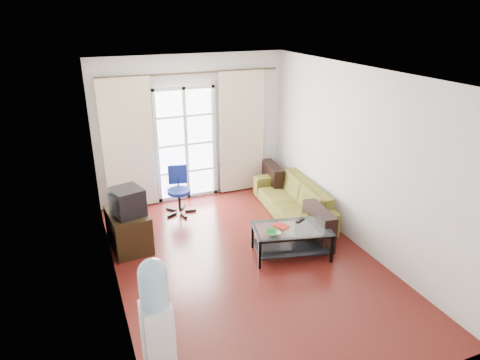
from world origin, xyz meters
name	(u,v)px	position (x,y,z in m)	size (l,w,h in m)	color
floor	(246,261)	(0.00, 0.00, 0.00)	(5.20, 5.20, 0.00)	#5E1C16
ceiling	(247,73)	(0.00, 0.00, 2.70)	(5.20, 5.20, 0.00)	white
wall_back	(192,128)	(0.00, 2.60, 1.35)	(3.60, 0.02, 2.70)	silver
wall_front	(369,283)	(0.00, -2.60, 1.35)	(3.60, 0.02, 2.70)	silver
wall_left	(108,196)	(-1.80, 0.00, 1.35)	(0.02, 5.20, 2.70)	silver
wall_right	(357,159)	(1.80, 0.00, 1.35)	(0.02, 5.20, 2.70)	silver
french_door	(186,144)	(-0.15, 2.54, 1.07)	(1.16, 0.06, 2.15)	white
curtain_rod	(191,73)	(0.00, 2.50, 2.38)	(0.04, 0.04, 3.30)	#4C3F2D
curtain_left	(129,145)	(-1.20, 2.48, 1.20)	(0.90, 0.07, 2.35)	beige
curtain_right	(242,133)	(0.95, 2.48, 1.20)	(0.90, 0.07, 2.35)	beige
radiator	(234,175)	(0.80, 2.50, 0.33)	(0.64, 0.12, 0.64)	gray
sofa	(293,199)	(1.36, 1.10, 0.30)	(0.99, 2.11, 0.60)	brown
coffee_table	(291,237)	(0.69, -0.08, 0.29)	(1.24, 0.88, 0.45)	silver
bowl	(273,233)	(0.35, -0.16, 0.48)	(0.22, 0.22, 0.05)	#347E2E
book	(278,228)	(0.49, -0.03, 0.46)	(0.23, 0.25, 0.02)	#9B3213
remote	(300,220)	(0.92, 0.07, 0.46)	(0.18, 0.05, 0.02)	black
tv_stand	(129,230)	(-1.50, 1.05, 0.30)	(0.54, 0.81, 0.59)	black
crt_tv	(126,202)	(-1.49, 0.98, 0.80)	(0.53, 0.54, 0.41)	black
task_chair	(179,199)	(-0.47, 1.95, 0.25)	(0.68, 0.68, 0.85)	black
water_cooler	(156,319)	(-1.60, -1.62, 0.72)	(0.31, 0.29, 1.37)	white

